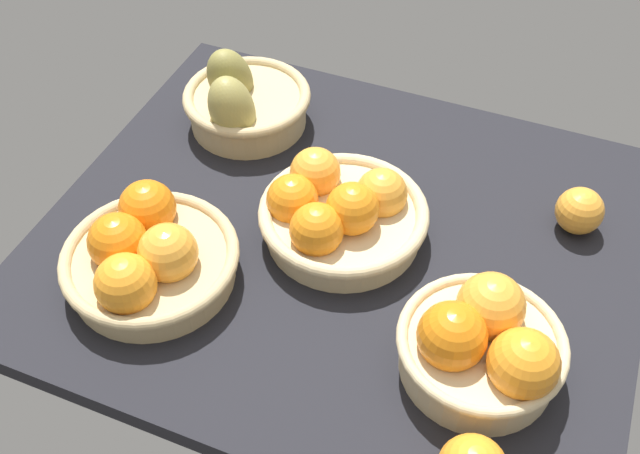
# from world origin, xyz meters

# --- Properties ---
(market_tray) EXTENTS (0.84, 0.72, 0.03)m
(market_tray) POSITION_xyz_m (0.00, 0.00, 0.01)
(market_tray) COLOR black
(market_tray) RESTS_ON ground
(basket_center) EXTENTS (0.24, 0.24, 0.11)m
(basket_center) POSITION_xyz_m (-0.01, 0.01, 0.07)
(basket_center) COLOR #D3BC8C
(basket_center) RESTS_ON market_tray
(basket_near_right) EXTENTS (0.20, 0.20, 0.12)m
(basket_near_right) POSITION_xyz_m (0.23, -0.14, 0.08)
(basket_near_right) COLOR #D3BC8C
(basket_near_right) RESTS_ON market_tray
(basket_near_left) EXTENTS (0.24, 0.24, 0.10)m
(basket_near_left) POSITION_xyz_m (-0.21, -0.17, 0.07)
(basket_near_left) COLOR tan
(basket_near_left) RESTS_ON market_tray
(basket_far_left_pears) EXTENTS (0.21, 0.21, 0.14)m
(basket_far_left_pears) POSITION_xyz_m (-0.24, 0.18, 0.08)
(basket_far_left_pears) COLOR tan
(basket_far_left_pears) RESTS_ON market_tray
(loose_orange_back_gap) EXTENTS (0.07, 0.07, 0.07)m
(loose_orange_back_gap) POSITION_xyz_m (0.31, 0.14, 0.06)
(loose_orange_back_gap) COLOR #F49E33
(loose_orange_back_gap) RESTS_ON market_tray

